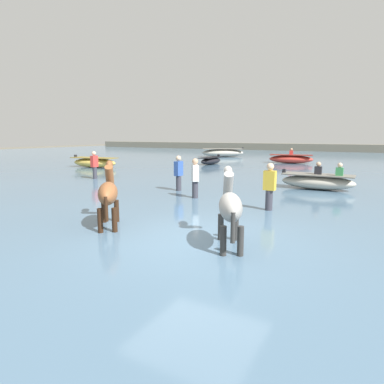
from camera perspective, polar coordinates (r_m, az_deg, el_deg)
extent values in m
plane|color=#666051|center=(6.77, 1.31, -10.68)|extent=(120.00, 120.00, 0.00)
cube|color=slate|center=(16.05, 18.15, 1.42)|extent=(90.00, 90.00, 0.31)
ellipsoid|color=brown|center=(7.58, -14.46, -0.21)|extent=(1.11, 1.24, 0.50)
cylinder|color=black|center=(8.16, -15.07, -4.35)|extent=(0.12, 0.12, 0.84)
cylinder|color=black|center=(8.13, -12.97, -4.30)|extent=(0.12, 0.12, 0.84)
cylinder|color=black|center=(7.32, -15.67, -6.00)|extent=(0.12, 0.12, 0.84)
cylinder|color=black|center=(7.29, -13.33, -5.96)|extent=(0.12, 0.12, 0.84)
cylinder|color=brown|center=(8.18, -14.20, 2.74)|extent=(0.44, 0.48, 0.57)
ellipsoid|color=brown|center=(8.28, -14.22, 4.64)|extent=(0.41, 0.44, 0.21)
cylinder|color=black|center=(7.05, -14.75, -2.87)|extent=(0.08, 0.08, 0.53)
ellipsoid|color=gray|center=(6.03, 6.73, -2.56)|extent=(0.94, 1.30, 0.50)
cylinder|color=#31312F|center=(6.61, 5.02, -7.40)|extent=(0.11, 0.11, 0.84)
cylinder|color=#31312F|center=(6.63, 7.60, -7.39)|extent=(0.11, 0.11, 0.84)
cylinder|color=#31312F|center=(5.79, 5.44, -9.95)|extent=(0.11, 0.11, 0.84)
cylinder|color=#31312F|center=(5.81, 8.41, -9.92)|extent=(0.11, 0.11, 0.84)
cylinder|color=gray|center=(6.61, 6.34, 1.29)|extent=(0.38, 0.49, 0.57)
ellipsoid|color=gray|center=(6.70, 6.30, 3.65)|extent=(0.35, 0.46, 0.21)
cylinder|color=#31312F|center=(5.52, 7.16, -6.19)|extent=(0.08, 0.08, 0.53)
ellipsoid|color=#B2AD9E|center=(32.03, 5.40, 6.81)|extent=(4.14, 3.15, 0.75)
cube|color=slate|center=(32.01, 5.41, 7.51)|extent=(3.98, 3.02, 0.04)
cube|color=black|center=(32.26, 8.83, 7.58)|extent=(0.18, 0.20, 0.18)
ellipsoid|color=black|center=(23.73, 3.33, 5.43)|extent=(0.94, 2.58, 0.47)
cube|color=black|center=(23.72, 3.34, 6.05)|extent=(0.90, 2.48, 0.04)
cube|color=black|center=(24.80, 4.66, 6.36)|extent=(0.16, 0.13, 0.18)
ellipsoid|color=#B2AD9E|center=(13.54, 21.04, 1.60)|extent=(2.72, 1.01, 0.54)
cube|color=slate|center=(13.50, 21.12, 2.83)|extent=(2.61, 0.97, 0.04)
cube|color=black|center=(13.74, 15.76, 3.52)|extent=(0.12, 0.16, 0.18)
cube|color=#388E51|center=(13.30, 24.34, 3.26)|extent=(0.26, 0.18, 0.30)
sphere|color=beige|center=(13.28, 24.41, 4.28)|extent=(0.18, 0.18, 0.18)
cube|color=#232328|center=(13.47, 21.16, 3.54)|extent=(0.26, 0.18, 0.30)
sphere|color=tan|center=(13.45, 21.22, 4.55)|extent=(0.18, 0.18, 0.18)
ellipsoid|color=gold|center=(22.26, -16.64, 4.92)|extent=(3.34, 1.39, 0.60)
cube|color=olive|center=(22.24, -16.68, 5.74)|extent=(3.20, 1.34, 0.04)
cube|color=black|center=(23.27, -19.65, 5.92)|extent=(0.13, 0.17, 0.18)
ellipsoid|color=#BC382D|center=(25.59, 16.87, 5.49)|extent=(3.29, 1.57, 0.60)
cube|color=maroon|center=(25.57, 16.90, 6.20)|extent=(3.16, 1.51, 0.04)
cube|color=red|center=(25.64, 16.93, 6.59)|extent=(0.29, 0.22, 0.30)
sphere|color=tan|center=(25.63, 16.96, 7.13)|extent=(0.18, 0.18, 0.18)
cylinder|color=#383842|center=(9.37, 13.24, -2.33)|extent=(0.20, 0.20, 0.88)
cube|color=gold|center=(9.25, 13.41, 1.97)|extent=(0.33, 0.21, 0.54)
sphere|color=beige|center=(9.21, 13.51, 4.32)|extent=(0.20, 0.20, 0.20)
cylinder|color=#383842|center=(10.89, 0.54, -0.37)|extent=(0.20, 0.20, 0.88)
cube|color=white|center=(10.79, 0.55, 3.34)|extent=(0.36, 0.37, 0.54)
sphere|color=tan|center=(10.75, 0.55, 5.35)|extent=(0.20, 0.20, 0.20)
cylinder|color=#383842|center=(12.35, -2.34, 0.84)|extent=(0.20, 0.20, 0.88)
cube|color=#3356A8|center=(12.25, -2.36, 4.12)|extent=(0.24, 0.34, 0.54)
sphere|color=beige|center=(12.22, -2.38, 5.89)|extent=(0.20, 0.20, 0.20)
cylinder|color=#383842|center=(16.39, -16.56, 2.67)|extent=(0.20, 0.20, 0.88)
cube|color=red|center=(16.32, -16.68, 5.15)|extent=(0.21, 0.33, 0.54)
sphere|color=beige|center=(16.29, -16.75, 6.48)|extent=(0.20, 0.20, 0.20)
cube|color=#706B5B|center=(46.18, 25.50, 6.76)|extent=(80.00, 2.40, 1.26)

